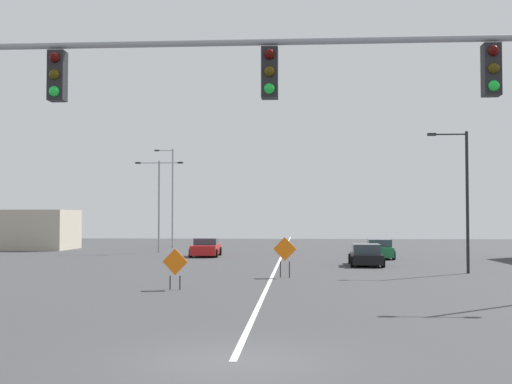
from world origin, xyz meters
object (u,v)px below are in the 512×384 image
Objects in this scene: traffic_signal_assembly at (380,91)px; street_lamp_mid_right at (159,197)px; street_lamp_near_left at (464,194)px; construction_sign_right_lane at (285,252)px; street_lamp_mid_left at (171,194)px; car_black_far at (366,255)px; construction_sign_median_far at (175,264)px; car_green_mid at (379,249)px; car_red_distant at (206,248)px.

traffic_signal_assembly is 2.34× the size of street_lamp_mid_right.
construction_sign_right_lane is at bearing -162.16° from street_lamp_near_left.
street_lamp_mid_left is (-20.91, 27.99, 1.04)m from street_lamp_near_left.
construction_sign_median_far is at bearing -122.69° from car_black_far.
traffic_signal_assembly is at bearing -63.36° from construction_sign_median_far.
street_lamp_near_left is 1.67× the size of car_black_far.
construction_sign_median_far is 0.38× the size of car_green_mid.
street_lamp_mid_right is at bearing 138.16° from car_black_far.
street_lamp_near_left reaches higher than car_red_distant.
car_red_distant is 12.79m from car_green_mid.
street_lamp_mid_right is 1.76× the size of car_green_mid.
car_black_far is (2.38, 27.37, -4.84)m from traffic_signal_assembly.
street_lamp_mid_left is 2.14× the size of car_black_far.
traffic_signal_assembly is at bearing -76.60° from car_red_distant.
traffic_signal_assembly is at bearing -96.62° from car_green_mid.
construction_sign_right_lane is 0.46× the size of car_red_distant.
construction_sign_right_lane is 18.39m from car_red_distant.
street_lamp_mid_left is 2.23× the size of car_red_distant.
street_lamp_mid_right is at bearing 103.31° from construction_sign_median_far.
street_lamp_mid_left is 2.21× the size of car_green_mid.
street_lamp_mid_left is 15.39m from car_red_distant.
street_lamp_near_left is 0.78× the size of street_lamp_mid_left.
car_green_mid is (6.37, 15.50, -0.60)m from construction_sign_right_lane.
street_lamp_mid_left is (-13.94, 50.03, -0.26)m from traffic_signal_assembly.
street_lamp_mid_left is 8.66m from street_lamp_mid_right.
street_lamp_mid_right is 21.44m from car_black_far.
street_lamp_mid_right is at bearing -85.86° from street_lamp_mid_left.
street_lamp_near_left is 16.50m from construction_sign_median_far.
car_red_distant is 0.96× the size of car_black_far.
construction_sign_median_far is (7.28, -36.75, -4.16)m from street_lamp_mid_left.
street_lamp_mid_right is (-20.28, 19.37, 0.44)m from street_lamp_near_left.
street_lamp_mid_left is at bearing 126.76° from street_lamp_near_left.
construction_sign_right_lane is 16.77m from car_green_mid.
street_lamp_near_left is 0.98× the size of street_lamp_mid_right.
construction_sign_right_lane is at bearing -63.89° from street_lamp_mid_right.
car_black_far is 1.03× the size of car_green_mid.
car_black_far is at bearing 130.76° from street_lamp_near_left.
car_green_mid is at bearing -21.64° from street_lamp_mid_right.
car_black_far is (15.69, -14.05, -3.97)m from street_lamp_mid_right.
car_black_far is at bearing 57.31° from construction_sign_median_far.
street_lamp_near_left is at bearing -42.42° from car_red_distant.
street_lamp_near_left is 10.21m from construction_sign_right_lane.
traffic_signal_assembly reaches higher than construction_sign_right_lane.
street_lamp_near_left is at bearing -53.24° from street_lamp_mid_left.
construction_sign_right_lane is at bearing -69.49° from street_lamp_mid_left.
traffic_signal_assembly is at bearing -82.96° from construction_sign_right_lane.
construction_sign_median_far is (-13.63, -8.76, -3.12)m from street_lamp_near_left.
street_lamp_mid_right reaches higher than street_lamp_near_left.
street_lamp_mid_right is 19.05m from car_green_mid.
traffic_signal_assembly is 1.87× the size of street_lamp_mid_left.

